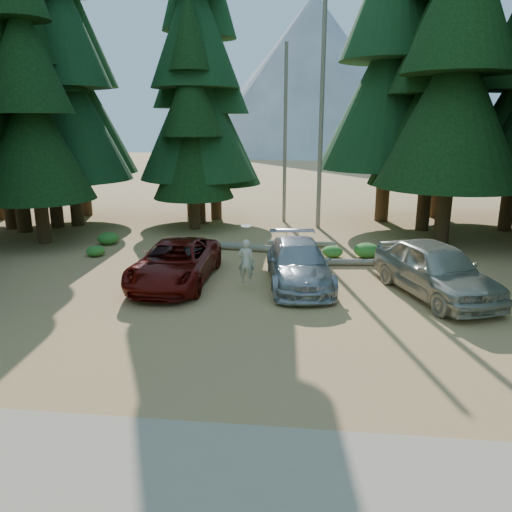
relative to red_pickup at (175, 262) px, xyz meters
The scene contains 20 objects.
ground 6.03m from the red_pickup, 40.71° to the right, with size 160.00×160.00×0.00m, color tan.
gravel_strip 11.37m from the red_pickup, 66.45° to the right, with size 26.00×3.50×0.01m, color tan.
forest_belt_north 12.01m from the red_pickup, 67.79° to the left, with size 36.00×7.00×22.00m, color black, non-canonical shape.
snag_front 12.96m from the red_pickup, 63.30° to the left, with size 0.24×0.24×12.00m, color #706A59.
snag_back 13.24m from the red_pickup, 74.60° to the left, with size 0.20×0.20×10.00m, color #706A59.
mountain_peak 85.20m from the red_pickup, 88.68° to the left, with size 48.00×50.00×28.00m.
red_pickup is the anchor object (origin of this frame).
silver_minivan_center 4.55m from the red_pickup, ahead, with size 2.19×5.38×1.56m, color #A5A8AD.
silver_minivan_right 9.22m from the red_pickup, ahead, with size 2.22×5.51×1.88m, color #ACA898.
frisbee_player 2.73m from the red_pickup, ahead, with size 0.61×0.44×2.10m.
log_left 5.29m from the red_pickup, 72.89° to the left, with size 0.33×0.33×4.67m, color #706A59.
log_mid 7.59m from the red_pickup, 53.24° to the left, with size 0.27×0.27×3.23m, color #706A59.
log_right 8.23m from the red_pickup, 22.18° to the left, with size 0.28×0.28×4.37m, color #706A59.
shrub_far_left 7.35m from the red_pickup, 131.51° to the left, with size 1.03×1.03×0.57m, color #227121.
shrub_left 5.00m from the red_pickup, 85.64° to the left, with size 0.84×0.84×0.46m, color #227121.
shrub_center_left 7.32m from the red_pickup, 35.82° to the left, with size 0.92×0.92×0.50m, color #227121.
shrub_center_right 8.65m from the red_pickup, 30.70° to the left, with size 1.14×1.14×0.63m, color #227121.
shrub_right 10.37m from the red_pickup, 23.72° to the left, with size 1.24×1.24×0.68m, color #227121.
shrub_far_right 11.22m from the red_pickup, 25.89° to the left, with size 1.05×1.05×0.58m, color #227121.
shrub_edge_west 5.64m from the red_pickup, 144.08° to the left, with size 0.82×0.82×0.45m, color #227121.
Camera 1 is at (0.39, -13.32, 5.83)m, focal length 35.00 mm.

